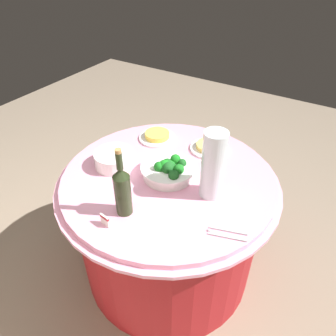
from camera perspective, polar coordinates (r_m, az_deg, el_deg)
ground_plane at (r=2.18m, az=0.00°, el=-16.84°), size 6.00×6.00×0.00m
buffet_table at (r=1.89m, az=0.00°, el=-10.10°), size 1.16×1.16×0.74m
broccoli_bowl at (r=1.61m, az=0.06°, el=-0.29°), size 0.28×0.28×0.11m
plate_stack at (r=1.71m, az=-9.64°, el=1.61°), size 0.21×0.21×0.08m
wine_bottle at (r=1.37m, az=-8.20°, el=-3.89°), size 0.07×0.07×0.34m
decorative_fruit_vase at (r=1.45m, az=8.06°, el=-0.15°), size 0.11×0.11×0.34m
serving_tongs at (r=1.37m, az=10.42°, el=-11.53°), size 0.17×0.09×0.01m
food_plate_noodles at (r=1.84m, az=7.42°, el=3.74°), size 0.22×0.22×0.04m
food_plate_fried_egg at (r=1.93m, az=-1.95°, el=5.74°), size 0.22×0.22×0.04m
label_placard_front at (r=1.39m, az=-11.30°, el=-9.14°), size 0.05×0.02×0.05m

